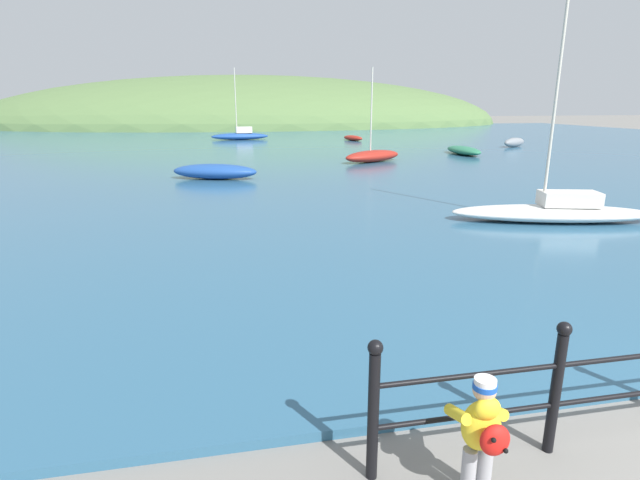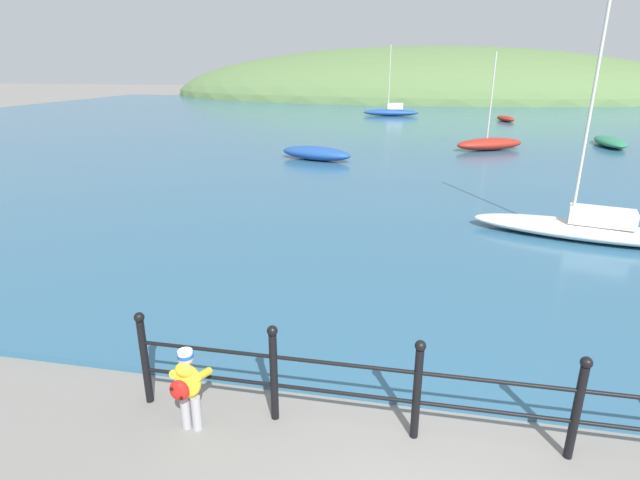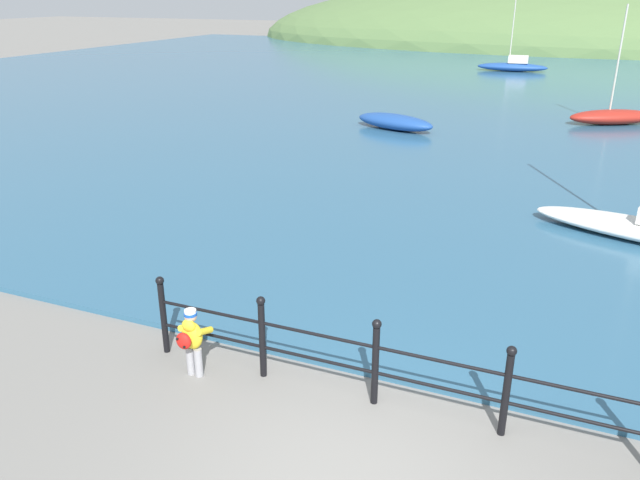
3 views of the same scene
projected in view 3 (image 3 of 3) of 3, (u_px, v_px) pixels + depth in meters
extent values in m
cube|color=#2D5B7A|center=(550.00, 86.00, 34.07)|extent=(80.00, 60.00, 0.10)
ellipsoid|color=#567542|center=(572.00, 42.00, 63.96)|extent=(67.77, 37.27, 12.54)
cylinder|color=black|center=(164.00, 318.00, 8.94)|extent=(0.09, 0.09, 1.10)
sphere|color=black|center=(160.00, 281.00, 8.72)|extent=(0.12, 0.12, 0.12)
cylinder|color=black|center=(262.00, 340.00, 8.37)|extent=(0.09, 0.09, 1.10)
sphere|color=black|center=(261.00, 301.00, 8.15)|extent=(0.12, 0.12, 0.12)
cylinder|color=black|center=(375.00, 366.00, 7.81)|extent=(0.09, 0.09, 1.10)
sphere|color=black|center=(377.00, 324.00, 7.58)|extent=(0.12, 0.12, 0.12)
cylinder|color=black|center=(506.00, 395.00, 7.24)|extent=(0.09, 0.09, 1.10)
sphere|color=black|center=(512.00, 351.00, 7.02)|extent=(0.12, 0.12, 0.12)
cylinder|color=black|center=(376.00, 347.00, 7.71)|extent=(6.36, 0.04, 0.04)
cylinder|color=black|center=(375.00, 373.00, 7.84)|extent=(6.36, 0.04, 0.04)
cylinder|color=#99999E|center=(191.00, 360.00, 8.54)|extent=(0.11, 0.11, 0.42)
cylinder|color=#99999E|center=(199.00, 362.00, 8.49)|extent=(0.11, 0.11, 0.42)
ellipsoid|color=yellow|center=(192.00, 335.00, 8.36)|extent=(0.30, 0.23, 0.40)
ellipsoid|color=yellow|center=(189.00, 326.00, 8.24)|extent=(0.20, 0.12, 0.18)
cylinder|color=yellow|center=(187.00, 327.00, 8.47)|extent=(0.10, 0.31, 0.19)
cylinder|color=yellow|center=(205.00, 331.00, 8.37)|extent=(0.10, 0.31, 0.19)
sphere|color=tan|center=(191.00, 316.00, 8.25)|extent=(0.17, 0.17, 0.17)
cylinder|color=#194CB2|center=(190.00, 314.00, 8.24)|extent=(0.17, 0.17, 0.04)
cylinder|color=silver|center=(190.00, 311.00, 8.23)|extent=(0.16, 0.16, 0.04)
ellipsoid|color=red|center=(184.00, 341.00, 8.19)|extent=(0.22, 0.13, 0.24)
sphere|color=black|center=(177.00, 339.00, 8.13)|extent=(0.04, 0.04, 0.04)
sphere|color=black|center=(184.00, 347.00, 8.13)|extent=(0.04, 0.04, 0.04)
ellipsoid|color=maroon|center=(613.00, 117.00, 24.09)|extent=(3.56, 2.59, 0.56)
cylinder|color=beige|center=(619.00, 58.00, 23.26)|extent=(0.07, 0.07, 3.81)
ellipsoid|color=#1E4793|center=(395.00, 122.00, 23.18)|extent=(3.40, 2.02, 0.56)
ellipsoid|color=#1E4793|center=(512.00, 67.00, 39.97)|extent=(4.40, 1.43, 0.52)
cube|color=silver|center=(518.00, 59.00, 39.69)|extent=(1.25, 0.72, 0.46)
cylinder|color=beige|center=(513.00, 23.00, 39.05)|extent=(0.07, 0.07, 4.77)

